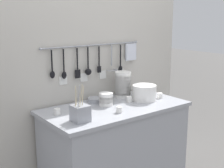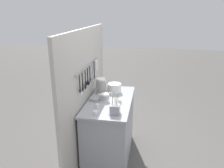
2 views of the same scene
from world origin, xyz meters
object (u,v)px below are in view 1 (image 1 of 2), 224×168
at_px(bowl_stack_wide_centre, 106,99).
at_px(bowl_stack_back_corner, 123,85).
at_px(steel_mixing_bowl, 96,100).
at_px(cup_mid_row, 119,110).
at_px(plate_stack, 144,93).
at_px(cup_beside_plates, 160,96).
at_px(cup_back_left, 57,112).
at_px(cutlery_caddy, 80,113).
at_px(cup_edge_near, 149,91).
at_px(cup_edge_far, 79,106).
at_px(cup_centre, 129,99).
at_px(cup_back_right, 109,98).
at_px(cup_by_caddy, 141,91).

height_order(bowl_stack_wide_centre, bowl_stack_back_corner, bowl_stack_back_corner).
distance_m(steel_mixing_bowl, cup_mid_row, 0.35).
distance_m(plate_stack, cup_beside_plates, 0.17).
bearing_deg(cup_back_left, cutlery_caddy, -75.51).
distance_m(steel_mixing_bowl, cutlery_caddy, 0.50).
height_order(bowl_stack_back_corner, cup_back_left, bowl_stack_back_corner).
xyz_separation_m(plate_stack, cup_edge_near, (0.19, 0.13, -0.04)).
bearing_deg(bowl_stack_wide_centre, cup_edge_far, 166.66).
relative_size(plate_stack, cup_centre, 4.41).
relative_size(cup_mid_row, cup_centre, 1.00).
xyz_separation_m(bowl_stack_back_corner, cup_mid_row, (-0.30, -0.33, -0.09)).
distance_m(cup_back_right, cup_edge_far, 0.32).
bearing_deg(cup_by_caddy, bowl_stack_wide_centre, -167.11).
bearing_deg(bowl_stack_back_corner, cup_centre, -110.10).
relative_size(bowl_stack_back_corner, cup_back_left, 4.99).
bearing_deg(cutlery_caddy, cup_edge_far, 60.61).
bearing_deg(cup_back_left, bowl_stack_back_corner, 7.13).
bearing_deg(cup_back_left, cup_edge_far, 6.78).
bearing_deg(cup_edge_near, bowl_stack_wide_centre, -173.53).
xyz_separation_m(bowl_stack_back_corner, steel_mixing_bowl, (-0.28, 0.02, -0.10)).
distance_m(bowl_stack_wide_centre, cup_by_caddy, 0.51).
height_order(cup_beside_plates, cup_centre, same).
distance_m(bowl_stack_wide_centre, cup_edge_near, 0.55).
height_order(cup_back_right, cup_centre, same).
relative_size(cup_back_right, cup_edge_near, 1.00).
height_order(plate_stack, cup_edge_near, plate_stack).
distance_m(cup_centre, cup_by_caddy, 0.32).
bearing_deg(cup_back_right, cup_by_caddy, 3.61).
bearing_deg(cup_edge_near, plate_stack, -144.86).
bearing_deg(cutlery_caddy, bowl_stack_back_corner, 26.20).
bearing_deg(cup_centre, cup_back_left, 173.94).
relative_size(bowl_stack_back_corner, cup_by_caddy, 4.99).
height_order(cutlery_caddy, cup_beside_plates, cutlery_caddy).
height_order(cutlery_caddy, cup_by_caddy, cutlery_caddy).
bearing_deg(cup_by_caddy, cup_edge_near, -44.93).
height_order(bowl_stack_back_corner, cutlery_caddy, cutlery_caddy).
bearing_deg(cup_edge_near, cup_back_right, 176.65).
xyz_separation_m(bowl_stack_wide_centre, cup_edge_near, (0.54, 0.06, -0.03)).
height_order(cup_back_right, cup_edge_far, same).
bearing_deg(cup_mid_row, cup_back_right, 66.59).
bearing_deg(cup_beside_plates, bowl_stack_back_corner, 137.14).
relative_size(cup_back_left, cup_edge_near, 1.00).
bearing_deg(cup_back_left, cup_centre, -6.06).
xyz_separation_m(plate_stack, cup_by_caddy, (0.14, 0.18, -0.04)).
height_order(cutlery_caddy, cup_mid_row, cutlery_caddy).
height_order(plate_stack, cup_by_caddy, plate_stack).
height_order(cup_back_right, cup_by_caddy, same).
bearing_deg(cup_beside_plates, bowl_stack_wide_centre, 168.29).
xyz_separation_m(cup_back_left, cup_centre, (0.64, -0.07, 0.00)).
distance_m(cup_edge_far, cup_centre, 0.45).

